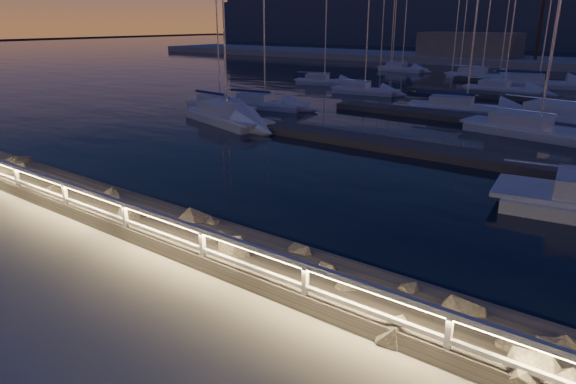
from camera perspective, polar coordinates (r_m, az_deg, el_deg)
name	(u,v)px	position (r m, az deg, el deg)	size (l,w,h in m)	color
ground	(176,257)	(13.35, -12.32, -7.10)	(400.00, 400.00, 0.00)	#A39F93
harbor_water	(513,118)	(40.50, 23.71, 7.56)	(400.00, 440.00, 0.60)	black
guard_rail	(172,228)	(13.09, -12.75, -3.96)	(44.11, 0.12, 1.06)	silver
riprap	(423,315)	(11.52, 14.75, -13.10)	(36.16, 3.14, 1.44)	slate
floating_docks	(519,108)	(41.64, 24.26, 8.55)	(22.00, 36.00, 0.40)	#5A514B
distant_hills	(537,24)	(144.77, 25.97, 16.42)	(230.00, 37.50, 18.00)	#384257
sailboat_a	(219,105)	(38.42, -7.68, 9.58)	(6.15, 2.30, 10.31)	silver
sailboat_b	(226,116)	(33.64, -6.95, 8.43)	(8.13, 4.39, 13.35)	silver
sailboat_c	(535,129)	(32.44, 25.75, 6.35)	(8.76, 3.75, 14.41)	silver
sailboat_e	(363,89)	(47.29, 8.34, 11.22)	(6.19, 2.61, 10.29)	silver
sailboat_f	(263,103)	(39.16, -2.79, 9.89)	(6.91, 3.15, 11.38)	silver
sailboat_g	(463,107)	(38.97, 18.85, 8.94)	(8.29, 3.86, 13.58)	silver
sailboat_h	(574,119)	(36.77, 29.19, 7.12)	(10.29, 4.73, 16.81)	silver
sailboat_i	(323,81)	(53.77, 3.92, 12.23)	(6.33, 3.47, 10.45)	silver
sailboat_j	(502,89)	(51.09, 22.66, 10.56)	(7.04, 2.33, 11.87)	silver
sailboat_k	(536,82)	(57.17, 25.84, 10.91)	(9.19, 4.66, 15.03)	silver
sailboat_m	(401,68)	(69.50, 12.44, 13.30)	(6.66, 2.54, 11.14)	silver
sailboat_n	(480,75)	(62.53, 20.52, 12.06)	(7.97, 2.64, 13.43)	silver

